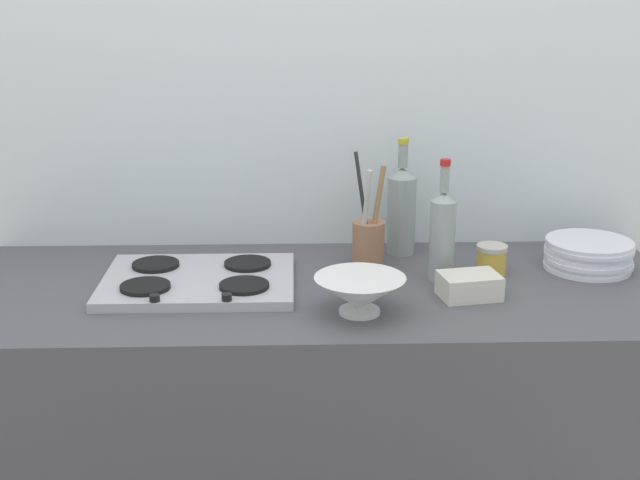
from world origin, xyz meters
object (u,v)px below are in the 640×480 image
object	(u,v)px
plate_stack	(588,254)
condiment_jar_front	(491,260)
mixing_bowl	(360,294)
utensil_crock	(368,240)
butter_dish	(469,286)
wine_bottle_leftmost	(442,234)
wine_bottle_mid_left	(401,209)
stovetop_hob	(199,280)

from	to	relation	value
plate_stack	condiment_jar_front	world-z (taller)	condiment_jar_front
plate_stack	condiment_jar_front	bearing A→B (deg)	-171.43
plate_stack	mixing_bowl	size ratio (longest dim) A/B	1.10
utensil_crock	condiment_jar_front	world-z (taller)	utensil_crock
mixing_bowl	butter_dish	bearing A→B (deg)	19.06
utensil_crock	condiment_jar_front	size ratio (longest dim) A/B	3.84
wine_bottle_leftmost	wine_bottle_mid_left	size ratio (longest dim) A/B	0.96
plate_stack	wine_bottle_mid_left	world-z (taller)	wine_bottle_mid_left
stovetop_hob	wine_bottle_mid_left	world-z (taller)	wine_bottle_mid_left
mixing_bowl	condiment_jar_front	xyz separation A→B (m)	(0.36, 0.25, -0.01)
wine_bottle_leftmost	butter_dish	xyz separation A→B (m)	(0.05, -0.13, -0.09)
wine_bottle_mid_left	wine_bottle_leftmost	bearing A→B (deg)	-70.57
wine_bottle_leftmost	utensil_crock	xyz separation A→B (m)	(-0.17, 0.11, -0.05)
condiment_jar_front	wine_bottle_mid_left	bearing A→B (deg)	139.09
wine_bottle_leftmost	stovetop_hob	bearing A→B (deg)	-177.28
wine_bottle_mid_left	utensil_crock	bearing A→B (deg)	-133.24
wine_bottle_mid_left	condiment_jar_front	world-z (taller)	wine_bottle_mid_left
wine_bottle_mid_left	stovetop_hob	bearing A→B (deg)	-155.26
wine_bottle_leftmost	mixing_bowl	distance (m)	0.32
stovetop_hob	utensil_crock	distance (m)	0.46
utensil_crock	wine_bottle_leftmost	bearing A→B (deg)	-32.63
utensil_crock	condiment_jar_front	xyz separation A→B (m)	(0.31, -0.08, -0.03)
utensil_crock	stovetop_hob	bearing A→B (deg)	-162.03
butter_dish	condiment_jar_front	distance (m)	0.18
plate_stack	utensil_crock	distance (m)	0.58
condiment_jar_front	wine_bottle_leftmost	bearing A→B (deg)	-166.51
stovetop_hob	mixing_bowl	size ratio (longest dim) A/B	2.25
stovetop_hob	mixing_bowl	bearing A→B (deg)	-26.40
mixing_bowl	condiment_jar_front	distance (m)	0.44
butter_dish	utensil_crock	xyz separation A→B (m)	(-0.22, 0.24, 0.04)
mixing_bowl	wine_bottle_leftmost	bearing A→B (deg)	44.79
butter_dish	utensil_crock	size ratio (longest dim) A/B	0.45
wine_bottle_mid_left	butter_dish	bearing A→B (deg)	-70.22
wine_bottle_mid_left	condiment_jar_front	size ratio (longest dim) A/B	4.06
plate_stack	wine_bottle_mid_left	xyz separation A→B (m)	(-0.48, 0.14, 0.09)
mixing_bowl	utensil_crock	bearing A→B (deg)	81.84
butter_dish	plate_stack	bearing A→B (deg)	29.49
mixing_bowl	condiment_jar_front	world-z (taller)	mixing_bowl
wine_bottle_leftmost	condiment_jar_front	distance (m)	0.16
wine_bottle_leftmost	utensil_crock	bearing A→B (deg)	147.37
wine_bottle_mid_left	mixing_bowl	distance (m)	0.47
plate_stack	butter_dish	size ratio (longest dim) A/B	1.66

